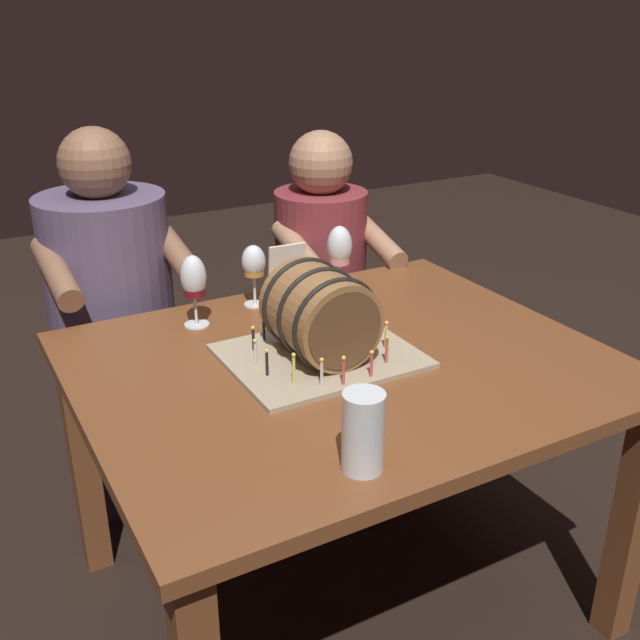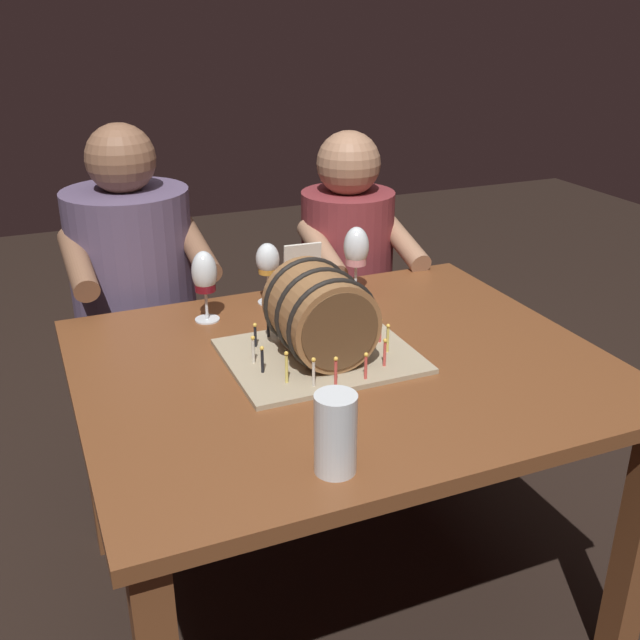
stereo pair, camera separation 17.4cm
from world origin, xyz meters
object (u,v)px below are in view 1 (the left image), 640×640
object	(u,v)px
wine_glass_amber	(254,264)
beer_pint	(363,436)
barrel_cake	(320,319)
dining_table	(342,397)
wine_glass_rose	(340,249)
menu_card	(287,271)
person_seated_left	(115,333)
person_seated_right	(321,307)
wine_glass_red	(194,280)

from	to	relation	value
wine_glass_amber	beer_pint	xyz separation A→B (m)	(-0.16, -0.82, -0.05)
barrel_cake	dining_table	bearing A→B (deg)	-35.87
wine_glass_rose	beer_pint	xyz separation A→B (m)	(-0.42, -0.80, -0.06)
beer_pint	menu_card	xyz separation A→B (m)	(0.26, 0.83, 0.01)
beer_pint	person_seated_left	xyz separation A→B (m)	(-0.17, 1.17, -0.22)
beer_pint	person_seated_left	distance (m)	1.20
beer_pint	person_seated_right	distance (m)	1.32
menu_card	person_seated_right	world-z (taller)	person_seated_right
wine_glass_rose	menu_card	xyz separation A→B (m)	(-0.15, 0.04, -0.05)
wine_glass_red	wine_glass_amber	xyz separation A→B (m)	(0.19, 0.05, -0.01)
wine_glass_red	wine_glass_amber	distance (m)	0.20
dining_table	person_seated_left	distance (m)	0.85
dining_table	person_seated_left	bearing A→B (deg)	115.57
wine_glass_rose	wine_glass_amber	world-z (taller)	wine_glass_rose
dining_table	wine_glass_rose	bearing A→B (deg)	60.75
dining_table	wine_glass_red	bearing A→B (deg)	123.02
menu_card	person_seated_left	xyz separation A→B (m)	(-0.43, 0.33, -0.23)
person_seated_right	wine_glass_rose	bearing A→B (deg)	-111.40
barrel_cake	beer_pint	size ratio (longest dim) A/B	2.83
wine_glass_amber	person_seated_left	distance (m)	0.55
beer_pint	menu_card	size ratio (longest dim) A/B	0.98
barrel_cake	wine_glass_rose	world-z (taller)	barrel_cake
dining_table	person_seated_left	xyz separation A→B (m)	(-0.36, 0.76, -0.05)
person_seated_left	person_seated_right	bearing A→B (deg)	-0.06
wine_glass_red	person_seated_right	world-z (taller)	person_seated_right
wine_glass_red	wine_glass_amber	size ratio (longest dim) A/B	1.10
wine_glass_red	menu_card	xyz separation A→B (m)	(0.30, 0.07, -0.05)
menu_card	person_seated_left	bearing A→B (deg)	146.06
dining_table	barrel_cake	world-z (taller)	barrel_cake
barrel_cake	beer_pint	bearing A→B (deg)	-109.34
wine_glass_rose	wine_glass_red	xyz separation A→B (m)	(-0.46, -0.03, -0.00)
dining_table	wine_glass_rose	xyz separation A→B (m)	(0.22, 0.39, 0.23)
barrel_cake	menu_card	xyz separation A→B (m)	(0.11, 0.40, -0.02)
beer_pint	person_seated_right	world-z (taller)	person_seated_right
person_seated_right	wine_glass_amber	bearing A→B (deg)	-139.73
person_seated_left	barrel_cake	bearing A→B (deg)	-66.33
barrel_cake	beer_pint	xyz separation A→B (m)	(-0.15, -0.44, -0.03)
barrel_cake	person_seated_right	bearing A→B (deg)	60.69
wine_glass_red	wine_glass_rose	bearing A→B (deg)	3.84
barrel_cake	wine_glass_amber	size ratio (longest dim) A/B	2.51
menu_card	wine_glass_amber	bearing A→B (deg)	-169.39
barrel_cake	wine_glass_rose	bearing A→B (deg)	53.71
wine_glass_amber	person_seated_left	xyz separation A→B (m)	(-0.32, 0.34, -0.27)
beer_pint	menu_card	distance (m)	0.88
wine_glass_rose	person_seated_left	bearing A→B (deg)	147.78
wine_glass_amber	person_seated_right	bearing A→B (deg)	40.27
barrel_cake	person_seated_left	size ratio (longest dim) A/B	0.37
wine_glass_rose	menu_card	distance (m)	0.17
wine_glass_rose	person_seated_right	bearing A→B (deg)	68.60
dining_table	menu_card	world-z (taller)	menu_card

